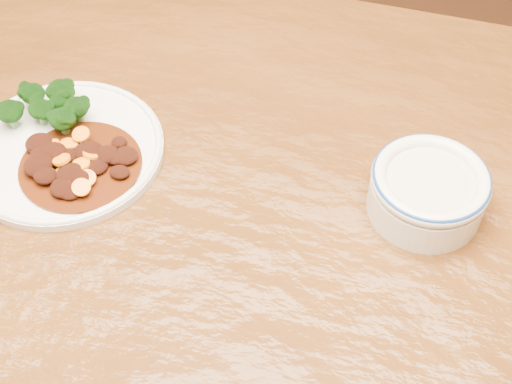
% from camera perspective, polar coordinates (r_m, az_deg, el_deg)
% --- Properties ---
extents(dining_table, '(1.52, 0.93, 0.75)m').
position_cam_1_polar(dining_table, '(0.83, -2.30, -6.25)').
color(dining_table, '#5B3110').
rests_on(dining_table, ground).
extents(dinner_plate, '(0.23, 0.23, 0.01)m').
position_cam_1_polar(dinner_plate, '(0.86, -15.07, 3.32)').
color(dinner_plate, silver).
rests_on(dinner_plate, dining_table).
extents(broccoli_florets, '(0.10, 0.08, 0.04)m').
position_cam_1_polar(broccoli_florets, '(0.89, -16.26, 6.74)').
color(broccoli_florets, '#598B48').
rests_on(broccoli_florets, dinner_plate).
extents(mince_stew, '(0.14, 0.14, 0.02)m').
position_cam_1_polar(mince_stew, '(0.83, -14.44, 2.27)').
color(mince_stew, '#4A1807').
rests_on(mince_stew, dinner_plate).
extents(dip_bowl, '(0.13, 0.13, 0.06)m').
position_cam_1_polar(dip_bowl, '(0.78, 13.60, 0.17)').
color(dip_bowl, silver).
rests_on(dip_bowl, dining_table).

